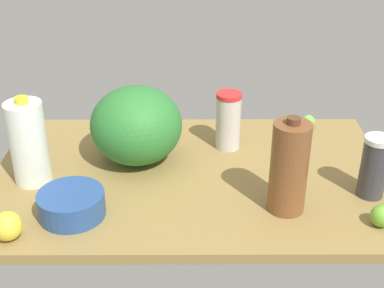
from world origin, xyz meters
The scene contains 10 objects.
countertop centered at (0.00, 0.00, 1.50)cm, with size 120.00×76.00×3.00cm, color olive.
watermelon centered at (17.05, -8.45, 15.05)cm, with size 28.16×28.16×24.10cm, color #2B7630.
milk_jug centered at (46.77, 3.85, 15.54)cm, with size 10.67×10.67×26.65cm.
shaker_bottle centered at (-50.23, 11.86, 12.13)cm, with size 7.67×7.67×18.18cm.
chocolate_milk_jug centered at (-25.30, 18.61, 15.88)cm, with size 10.01×10.01×27.32cm.
tumbler_cup centered at (-11.78, -16.86, 12.58)cm, with size 8.25×8.25×19.07cm.
mixing_bowl centered at (31.98, 21.41, 6.41)cm, with size 17.71×17.71×6.82cm, color #274A88.
lime_far_back centered at (-48.74, 26.37, 5.93)cm, with size 5.86×5.86×5.86cm, color #6AAB32.
lemon_beside_bowl centered at (45.90, 31.41, 6.77)cm, with size 7.53×7.53×7.53cm, color yellow.
lime_near_front centered at (-40.93, -30.48, 5.53)cm, with size 5.07×5.07×5.07cm, color #6AB142.
Camera 1 is at (0.54, 138.73, 86.77)cm, focal length 50.00 mm.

